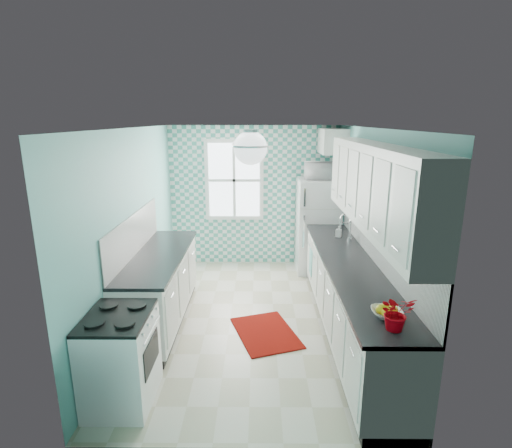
{
  "coord_description": "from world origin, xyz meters",
  "views": [
    {
      "loc": [
        0.08,
        -4.88,
        2.61
      ],
      "look_at": [
        0.05,
        0.25,
        1.25
      ],
      "focal_mm": 28.0,
      "sensor_mm": 36.0,
      "label": 1
    }
  ],
  "objects_px": {
    "fruit_bowl": "(387,313)",
    "stove": "(121,357)",
    "microwave": "(320,171)",
    "potted_plant": "(396,313)",
    "fridge": "(318,226)",
    "ceiling_light": "(250,148)",
    "sink": "(338,242)"
  },
  "relations": [
    {
      "from": "fruit_bowl",
      "to": "stove",
      "type": "bearing_deg",
      "value": 177.38
    },
    {
      "from": "microwave",
      "to": "potted_plant",
      "type": "bearing_deg",
      "value": 94.39
    },
    {
      "from": "stove",
      "to": "fridge",
      "type": "bearing_deg",
      "value": 59.79
    },
    {
      "from": "ceiling_light",
      "to": "fruit_bowl",
      "type": "relative_size",
      "value": 1.33
    },
    {
      "from": "ceiling_light",
      "to": "potted_plant",
      "type": "xyz_separation_m",
      "value": [
        1.2,
        -1.14,
        -1.23
      ]
    },
    {
      "from": "fridge",
      "to": "fruit_bowl",
      "type": "bearing_deg",
      "value": -92.39
    },
    {
      "from": "fridge",
      "to": "sink",
      "type": "height_order",
      "value": "fridge"
    },
    {
      "from": "fridge",
      "to": "sink",
      "type": "bearing_deg",
      "value": -89.69
    },
    {
      "from": "sink",
      "to": "fridge",
      "type": "bearing_deg",
      "value": 94.29
    },
    {
      "from": "fridge",
      "to": "microwave",
      "type": "bearing_deg",
      "value": 50.22
    },
    {
      "from": "ceiling_light",
      "to": "sink",
      "type": "xyz_separation_m",
      "value": [
        1.2,
        1.29,
        -1.39
      ]
    },
    {
      "from": "stove",
      "to": "sink",
      "type": "distance_m",
      "value": 3.23
    },
    {
      "from": "ceiling_light",
      "to": "stove",
      "type": "distance_m",
      "value": 2.36
    },
    {
      "from": "ceiling_light",
      "to": "microwave",
      "type": "bearing_deg",
      "value": 66.77
    },
    {
      "from": "potted_plant",
      "to": "ceiling_light",
      "type": "bearing_deg",
      "value": 136.41
    },
    {
      "from": "ceiling_light",
      "to": "microwave",
      "type": "height_order",
      "value": "ceiling_light"
    },
    {
      "from": "stove",
      "to": "potted_plant",
      "type": "relative_size",
      "value": 2.9
    },
    {
      "from": "sink",
      "to": "fruit_bowl",
      "type": "distance_m",
      "value": 2.22
    },
    {
      "from": "sink",
      "to": "fruit_bowl",
      "type": "height_order",
      "value": "sink"
    },
    {
      "from": "stove",
      "to": "sink",
      "type": "relative_size",
      "value": 1.64
    },
    {
      "from": "stove",
      "to": "potted_plant",
      "type": "distance_m",
      "value": 2.5
    },
    {
      "from": "sink",
      "to": "fruit_bowl",
      "type": "bearing_deg",
      "value": -89.99
    },
    {
      "from": "fruit_bowl",
      "to": "potted_plant",
      "type": "relative_size",
      "value": 0.88
    },
    {
      "from": "microwave",
      "to": "sink",
      "type": "bearing_deg",
      "value": 97.16
    },
    {
      "from": "fruit_bowl",
      "to": "potted_plant",
      "type": "distance_m",
      "value": 0.25
    },
    {
      "from": "fruit_bowl",
      "to": "microwave",
      "type": "xyz_separation_m",
      "value": [
        -0.09,
        3.51,
        0.8
      ]
    },
    {
      "from": "fridge",
      "to": "fruit_bowl",
      "type": "xyz_separation_m",
      "value": [
        0.09,
        -3.51,
        0.16
      ]
    },
    {
      "from": "ceiling_light",
      "to": "fridge",
      "type": "height_order",
      "value": "ceiling_light"
    },
    {
      "from": "fridge",
      "to": "stove",
      "type": "distance_m",
      "value": 4.13
    },
    {
      "from": "fruit_bowl",
      "to": "sink",
      "type": "bearing_deg",
      "value": 89.89
    },
    {
      "from": "microwave",
      "to": "fridge",
      "type": "bearing_deg",
      "value": 57.09
    },
    {
      "from": "sink",
      "to": "ceiling_light",
      "type": "bearing_deg",
      "value": -132.94
    }
  ]
}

